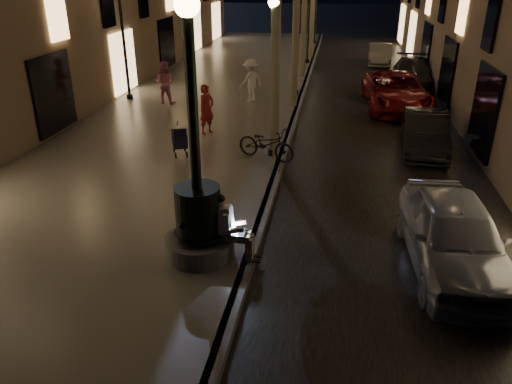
% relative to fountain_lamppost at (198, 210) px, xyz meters
% --- Properties ---
extents(ground, '(120.00, 120.00, 0.00)m').
position_rel_fountain_lamppost_xyz_m(ground, '(1.00, 13.00, -1.21)').
color(ground, black).
rests_on(ground, ground).
extents(cobble_lane, '(6.00, 45.00, 0.02)m').
position_rel_fountain_lamppost_xyz_m(cobble_lane, '(4.00, 13.00, -1.20)').
color(cobble_lane, black).
rests_on(cobble_lane, ground).
extents(promenade, '(8.00, 45.00, 0.20)m').
position_rel_fountain_lamppost_xyz_m(promenade, '(-3.00, 13.00, -1.11)').
color(promenade, slate).
rests_on(promenade, ground).
extents(curb_strip, '(0.25, 45.00, 0.20)m').
position_rel_fountain_lamppost_xyz_m(curb_strip, '(1.00, 13.00, -1.11)').
color(curb_strip, '#59595B').
rests_on(curb_strip, ground).
extents(fountain_lamppost, '(1.40, 1.40, 5.21)m').
position_rel_fountain_lamppost_xyz_m(fountain_lamppost, '(0.00, 0.00, 0.00)').
color(fountain_lamppost, '#59595B').
rests_on(fountain_lamppost, promenade).
extents(seated_man_laptop, '(1.01, 0.34, 1.38)m').
position_rel_fountain_lamppost_xyz_m(seated_man_laptop, '(0.61, 0.00, -0.29)').
color(seated_man_laptop, tan).
rests_on(seated_man_laptop, promenade).
extents(lamp_curb_a, '(0.36, 0.36, 4.81)m').
position_rel_fountain_lamppost_xyz_m(lamp_curb_a, '(0.70, 6.00, 2.02)').
color(lamp_curb_a, black).
rests_on(lamp_curb_a, promenade).
extents(lamp_curb_b, '(0.36, 0.36, 4.81)m').
position_rel_fountain_lamppost_xyz_m(lamp_curb_b, '(0.70, 14.00, 2.02)').
color(lamp_curb_b, black).
rests_on(lamp_curb_b, promenade).
extents(lamp_curb_c, '(0.36, 0.36, 4.81)m').
position_rel_fountain_lamppost_xyz_m(lamp_curb_c, '(0.70, 22.00, 2.02)').
color(lamp_curb_c, black).
rests_on(lamp_curb_c, promenade).
extents(lamp_curb_d, '(0.36, 0.36, 4.81)m').
position_rel_fountain_lamppost_xyz_m(lamp_curb_d, '(0.70, 30.00, 2.02)').
color(lamp_curb_d, black).
rests_on(lamp_curb_d, promenade).
extents(lamp_left_b, '(0.36, 0.36, 4.81)m').
position_rel_fountain_lamppost_xyz_m(lamp_left_b, '(-6.40, 12.00, 2.02)').
color(lamp_left_b, black).
rests_on(lamp_left_b, promenade).
extents(lamp_left_c, '(0.36, 0.36, 4.81)m').
position_rel_fountain_lamppost_xyz_m(lamp_left_c, '(-6.40, 22.00, 2.02)').
color(lamp_left_c, black).
rests_on(lamp_left_c, promenade).
extents(stroller, '(0.67, 1.00, 1.03)m').
position_rel_fountain_lamppost_xyz_m(stroller, '(-2.12, 5.54, -0.50)').
color(stroller, black).
rests_on(stroller, promenade).
extents(car_front, '(1.96, 4.38, 1.46)m').
position_rel_fountain_lamppost_xyz_m(car_front, '(5.01, 0.65, -0.48)').
color(car_front, '#96999D').
rests_on(car_front, ground).
extents(car_second, '(1.68, 3.96, 1.27)m').
position_rel_fountain_lamppost_xyz_m(car_second, '(5.46, 7.68, -0.58)').
color(car_second, black).
rests_on(car_second, ground).
extents(car_third, '(2.77, 5.45, 1.48)m').
position_rel_fountain_lamppost_xyz_m(car_third, '(5.02, 12.90, -0.47)').
color(car_third, maroon).
rests_on(car_third, ground).
extents(car_rear, '(2.29, 4.78, 1.34)m').
position_rel_fountain_lamppost_xyz_m(car_rear, '(6.20, 17.40, -0.54)').
color(car_rear, '#303136').
rests_on(car_rear, ground).
extents(car_fifth, '(1.51, 3.78, 1.22)m').
position_rel_fountain_lamppost_xyz_m(car_fifth, '(5.00, 23.20, -0.60)').
color(car_fifth, gray).
rests_on(car_fifth, ground).
extents(pedestrian_red, '(0.68, 0.74, 1.71)m').
position_rel_fountain_lamppost_xyz_m(pedestrian_red, '(-1.82, 7.79, -0.16)').
color(pedestrian_red, '#AA2322').
rests_on(pedestrian_red, promenade).
extents(pedestrian_pink, '(0.92, 0.75, 1.77)m').
position_rel_fountain_lamppost_xyz_m(pedestrian_pink, '(-4.58, 11.54, -0.13)').
color(pedestrian_pink, '#BF6586').
rests_on(pedestrian_pink, promenade).
extents(pedestrian_white, '(1.27, 1.30, 1.79)m').
position_rel_fountain_lamppost_xyz_m(pedestrian_white, '(-1.08, 12.43, -0.12)').
color(pedestrian_white, silver).
rests_on(pedestrian_white, promenade).
extents(bicycle, '(1.96, 1.27, 0.97)m').
position_rel_fountain_lamppost_xyz_m(bicycle, '(0.55, 5.62, -0.52)').
color(bicycle, black).
rests_on(bicycle, promenade).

